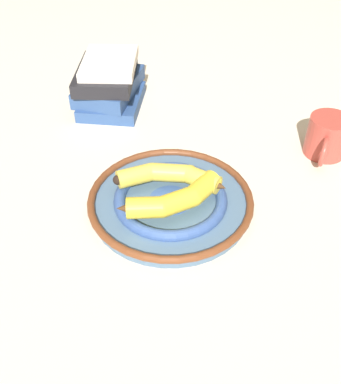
# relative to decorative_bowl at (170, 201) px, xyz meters

# --- Properties ---
(ground_plane) EXTENTS (2.80, 2.80, 0.00)m
(ground_plane) POSITION_rel_decorative_bowl_xyz_m (-0.03, -0.03, -0.02)
(ground_plane) COLOR beige
(decorative_bowl) EXTENTS (0.30, 0.30, 0.03)m
(decorative_bowl) POSITION_rel_decorative_bowl_xyz_m (0.00, 0.00, 0.00)
(decorative_bowl) COLOR slate
(decorative_bowl) RESTS_ON ground_plane
(banana_a) EXTENTS (0.06, 0.21, 0.03)m
(banana_a) POSITION_rel_decorative_bowl_xyz_m (0.03, 0.00, 0.03)
(banana_a) COLOR yellow
(banana_a) RESTS_ON decorative_bowl
(banana_b) EXTENTS (0.12, 0.18, 0.04)m
(banana_b) POSITION_rel_decorative_bowl_xyz_m (-0.03, -0.01, 0.03)
(banana_b) COLOR yellow
(banana_b) RESTS_ON decorative_bowl
(book_stack) EXTENTS (0.21, 0.15, 0.12)m
(book_stack) POSITION_rel_decorative_bowl_xyz_m (0.36, 0.19, 0.04)
(book_stack) COLOR #2D4C84
(book_stack) RESTS_ON ground_plane
(coffee_mug) EXTENTS (0.13, 0.09, 0.08)m
(coffee_mug) POSITION_rel_decorative_bowl_xyz_m (0.20, -0.31, 0.03)
(coffee_mug) COLOR #B24238
(coffee_mug) RESTS_ON ground_plane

